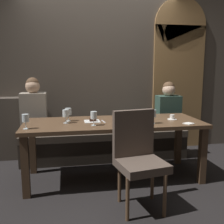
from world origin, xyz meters
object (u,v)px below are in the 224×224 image
Objects in this scene: dining_table at (114,128)px; wine_glass_far_left at (66,114)px; chair_near_side at (138,153)px; espresso_cup at (172,118)px; wine_glass_far_right at (153,114)px; dessert_plate at (92,121)px; wine_glass_near_right at (94,116)px; diner_bearded at (168,106)px; wine_glass_near_left at (26,118)px; banquette_bench at (105,145)px; fork_on_table at (103,121)px; wine_glass_center_front at (68,112)px; diner_redhead at (34,107)px.

dining_table is 13.41× the size of wine_glass_far_left.
chair_near_side is 0.98m from espresso_cup.
wine_glass_far_right is at bearing -10.92° from wine_glass_far_left.
dining_table is at bearing -4.59° from dessert_plate.
wine_glass_near_right is at bearing 178.67° from wine_glass_far_right.
wine_glass_near_left is at bearing -154.83° from diner_bearded.
banquette_bench is at bearing 50.31° from wine_glass_far_left.
espresso_cup is (1.03, 0.17, -0.09)m from wine_glass_near_right.
banquette_bench is 15.24× the size of wine_glass_far_left.
wine_glass_far_left is (-1.59, -0.73, 0.06)m from diner_bearded.
fork_on_table is (0.14, -0.01, -0.01)m from dessert_plate.
wine_glass_near_right is (0.29, -0.31, 0.00)m from wine_glass_center_front.
dessert_plate is at bearing 162.35° from wine_glass_far_right.
wine_glass_far_left is at bearing 134.24° from chair_near_side.
dessert_plate is (0.32, 0.03, -0.10)m from wine_glass_far_left.
fork_on_table is (-0.13, 0.01, 0.09)m from dining_table.
dining_table is 0.88× the size of banquette_bench.
dining_table is 0.74m from chair_near_side.
wine_glass_near_left is at bearing -142.94° from wine_glass_center_front.
diner_redhead is 0.85m from wine_glass_far_left.
wine_glass_far_left is at bearing -179.55° from dining_table.
diner_redhead is 6.78× the size of espresso_cup.
fork_on_table is at bearing 1.34° from wine_glass_far_left.
wine_glass_far_left reaches higher than espresso_cup.
diner_redhead is 1.04m from dessert_plate.
diner_bearded is 2.24m from wine_glass_near_left.
wine_glass_far_right is 0.71m from wine_glass_near_right.
wine_glass_far_left is 1.00× the size of wine_glass_near_left.
wine_glass_near_right is at bearing -144.56° from diner_bearded.
wine_glass_far_left reaches higher than fork_on_table.
banquette_bench is 1.01m from wine_glass_center_front.
banquette_bench is at bearing 46.35° from wine_glass_center_front.
espresso_cup reaches higher than fork_on_table.
wine_glass_near_left is 1.00× the size of wine_glass_near_right.
dessert_plate is (-1.03, 0.04, -0.01)m from espresso_cup.
diner_redhead reaches higher than diner_bearded.
diner_redhead is 0.95m from wine_glass_near_left.
banquette_bench is 1.20m from diner_redhead.
banquette_bench is at bearing 136.68° from espresso_cup.
wine_glass_far_left is at bearing 179.32° from espresso_cup.
wine_glass_far_right reaches higher than banquette_bench.
espresso_cup is (1.35, -0.02, -0.09)m from wine_glass_far_left.
banquette_bench is 15.24× the size of wine_glass_near_right.
diner_redhead is at bearing 128.64° from wine_glass_center_front.
wine_glass_far_left reaches higher than banquette_bench.
chair_near_side is 8.17× the size of espresso_cup.
wine_glass_far_left is 0.34m from dessert_plate.
diner_bearded is 4.33× the size of fork_on_table.
wine_glass_far_left is at bearing -155.49° from diner_bearded.
dining_table is at bearing 12.74° from wine_glass_near_left.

